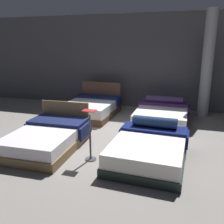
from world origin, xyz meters
name	(u,v)px	position (x,y,z in m)	size (l,w,h in m)	color
ground_plane	(110,137)	(0.00, 0.00, -0.01)	(18.00, 18.00, 0.02)	gray
showroom_back_wall	(137,62)	(0.00, 3.43, 1.75)	(18.00, 0.06, 3.50)	#47474C
bed_0	(48,138)	(-1.20, -1.11, 0.25)	(1.56, 2.16, 0.92)	brown
bed_1	(149,149)	(1.19, -1.08, 0.26)	(1.60, 2.04, 0.78)	black
bed_2	(91,108)	(-1.23, 1.74, 0.26)	(1.68, 2.15, 1.03)	brown
bed_3	(162,115)	(1.18, 1.70, 0.24)	(1.72, 2.10, 0.72)	#524E58
price_sign	(90,141)	(0.00, -1.42, 0.43)	(0.28, 0.24, 1.10)	#3F3F44
support_pillar	(207,65)	(2.47, 2.84, 1.75)	(0.37, 0.37, 3.50)	#99999E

